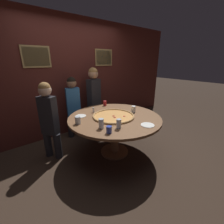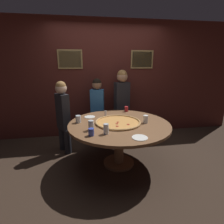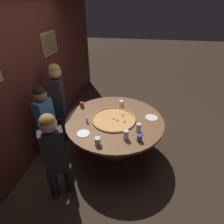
{
  "view_description": "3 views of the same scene",
  "coord_description": "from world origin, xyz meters",
  "px_view_note": "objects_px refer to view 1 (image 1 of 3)",
  "views": [
    {
      "loc": [
        -1.62,
        -1.89,
        1.69
      ],
      "look_at": [
        -0.01,
        0.06,
        0.81
      ],
      "focal_mm": 24.0,
      "sensor_mm": 36.0,
      "label": 1
    },
    {
      "loc": [
        -0.54,
        -2.61,
        1.68
      ],
      "look_at": [
        -0.11,
        0.06,
        0.91
      ],
      "focal_mm": 28.0,
      "sensor_mm": 36.0,
      "label": 2
    },
    {
      "loc": [
        -2.38,
        -0.38,
        2.4
      ],
      "look_at": [
        0.03,
        0.05,
        0.86
      ],
      "focal_mm": 28.0,
      "sensor_mm": 36.0,
      "label": 3
    }
  ],
  "objects_px": {
    "giant_pizza": "(113,116)",
    "drink_cup_far_left": "(101,123)",
    "drink_cup_near_right": "(78,120)",
    "dining_table": "(115,123)",
    "drink_cup_near_left": "(133,109)",
    "drink_cup_centre_back": "(105,103)",
    "drink_cup_beside_pizza": "(119,124)",
    "diner_far_left": "(49,117)",
    "diner_side_right": "(94,96)",
    "white_plate_near_front": "(81,116)",
    "condiment_shaker": "(94,110)",
    "drink_cup_by_shaker": "(109,130)",
    "diner_side_left": "(73,104)",
    "white_plate_beside_cup": "(148,125)"
  },
  "relations": [
    {
      "from": "giant_pizza",
      "to": "drink_cup_far_left",
      "type": "relative_size",
      "value": 5.04
    },
    {
      "from": "drink_cup_near_right",
      "to": "drink_cup_far_left",
      "type": "distance_m",
      "value": 0.41
    },
    {
      "from": "dining_table",
      "to": "drink_cup_near_left",
      "type": "height_order",
      "value": "drink_cup_near_left"
    },
    {
      "from": "dining_table",
      "to": "drink_cup_centre_back",
      "type": "xyz_separation_m",
      "value": [
        0.28,
        0.66,
        0.18
      ]
    },
    {
      "from": "drink_cup_beside_pizza",
      "to": "diner_far_left",
      "type": "xyz_separation_m",
      "value": [
        -0.68,
        1.02,
        -0.04
      ]
    },
    {
      "from": "drink_cup_centre_back",
      "to": "diner_side_right",
      "type": "height_order",
      "value": "diner_side_right"
    },
    {
      "from": "giant_pizza",
      "to": "diner_far_left",
      "type": "relative_size",
      "value": 0.54
    },
    {
      "from": "drink_cup_far_left",
      "to": "white_plate_near_front",
      "type": "xyz_separation_m",
      "value": [
        0.0,
        0.64,
        -0.07
      ]
    },
    {
      "from": "giant_pizza",
      "to": "condiment_shaker",
      "type": "bearing_deg",
      "value": 109.76
    },
    {
      "from": "drink_cup_far_left",
      "to": "diner_far_left",
      "type": "height_order",
      "value": "diner_far_left"
    },
    {
      "from": "drink_cup_centre_back",
      "to": "drink_cup_by_shaker",
      "type": "xyz_separation_m",
      "value": [
        -0.75,
        -1.09,
        -0.0
      ]
    },
    {
      "from": "diner_side_right",
      "to": "drink_cup_far_left",
      "type": "bearing_deg",
      "value": 46.41
    },
    {
      "from": "drink_cup_beside_pizza",
      "to": "drink_cup_centre_back",
      "type": "xyz_separation_m",
      "value": [
        0.54,
        1.06,
        -0.02
      ]
    },
    {
      "from": "dining_table",
      "to": "giant_pizza",
      "type": "bearing_deg",
      "value": 146.41
    },
    {
      "from": "drink_cup_near_right",
      "to": "diner_side_left",
      "type": "xyz_separation_m",
      "value": [
        0.39,
        0.96,
        -0.03
      ]
    },
    {
      "from": "condiment_shaker",
      "to": "diner_side_right",
      "type": "bearing_deg",
      "value": 56.0
    },
    {
      "from": "drink_cup_near_right",
      "to": "drink_cup_beside_pizza",
      "type": "height_order",
      "value": "drink_cup_beside_pizza"
    },
    {
      "from": "diner_side_left",
      "to": "drink_cup_beside_pizza",
      "type": "bearing_deg",
      "value": 103.52
    },
    {
      "from": "giant_pizza",
      "to": "drink_cup_near_right",
      "type": "relative_size",
      "value": 6.23
    },
    {
      "from": "drink_cup_centre_back",
      "to": "diner_side_right",
      "type": "bearing_deg",
      "value": 89.92
    },
    {
      "from": "giant_pizza",
      "to": "drink_cup_near_left",
      "type": "relative_size",
      "value": 5.86
    },
    {
      "from": "white_plate_beside_cup",
      "to": "diner_side_left",
      "type": "xyz_separation_m",
      "value": [
        -0.41,
        1.7,
        0.03
      ]
    },
    {
      "from": "drink_cup_near_right",
      "to": "drink_cup_centre_back",
      "type": "height_order",
      "value": "drink_cup_near_right"
    },
    {
      "from": "white_plate_near_front",
      "to": "diner_side_right",
      "type": "height_order",
      "value": "diner_side_right"
    },
    {
      "from": "dining_table",
      "to": "drink_cup_near_left",
      "type": "bearing_deg",
      "value": -7.89
    },
    {
      "from": "diner_side_left",
      "to": "white_plate_near_front",
      "type": "bearing_deg",
      "value": 87.98
    },
    {
      "from": "giant_pizza",
      "to": "diner_far_left",
      "type": "distance_m",
      "value": 1.1
    },
    {
      "from": "giant_pizza",
      "to": "white_plate_near_front",
      "type": "bearing_deg",
      "value": 138.57
    },
    {
      "from": "dining_table",
      "to": "drink_cup_far_left",
      "type": "bearing_deg",
      "value": -152.9
    },
    {
      "from": "giant_pizza",
      "to": "drink_cup_beside_pizza",
      "type": "relative_size",
      "value": 5.2
    },
    {
      "from": "condiment_shaker",
      "to": "diner_far_left",
      "type": "relative_size",
      "value": 0.07
    },
    {
      "from": "drink_cup_by_shaker",
      "to": "white_plate_near_front",
      "type": "height_order",
      "value": "drink_cup_by_shaker"
    },
    {
      "from": "dining_table",
      "to": "condiment_shaker",
      "type": "xyz_separation_m",
      "value": [
        -0.17,
        0.43,
        0.17
      ]
    },
    {
      "from": "dining_table",
      "to": "condiment_shaker",
      "type": "bearing_deg",
      "value": 111.35
    },
    {
      "from": "dining_table",
      "to": "drink_cup_near_right",
      "type": "distance_m",
      "value": 0.69
    },
    {
      "from": "drink_cup_beside_pizza",
      "to": "condiment_shaker",
      "type": "height_order",
      "value": "drink_cup_beside_pizza"
    },
    {
      "from": "drink_cup_centre_back",
      "to": "condiment_shaker",
      "type": "relative_size",
      "value": 1.07
    },
    {
      "from": "dining_table",
      "to": "drink_cup_beside_pizza",
      "type": "height_order",
      "value": "drink_cup_beside_pizza"
    },
    {
      "from": "drink_cup_far_left",
      "to": "diner_far_left",
      "type": "distance_m",
      "value": 0.98
    },
    {
      "from": "condiment_shaker",
      "to": "white_plate_beside_cup",
      "type": "bearing_deg",
      "value": -73.1
    },
    {
      "from": "giant_pizza",
      "to": "dining_table",
      "type": "bearing_deg",
      "value": -33.59
    },
    {
      "from": "drink_cup_far_left",
      "to": "drink_cup_centre_back",
      "type": "xyz_separation_m",
      "value": [
        0.74,
        0.89,
        -0.02
      ]
    },
    {
      "from": "giant_pizza",
      "to": "diner_side_right",
      "type": "bearing_deg",
      "value": 74.57
    },
    {
      "from": "dining_table",
      "to": "diner_side_left",
      "type": "relative_size",
      "value": 1.2
    },
    {
      "from": "drink_cup_centre_back",
      "to": "drink_cup_near_left",
      "type": "bearing_deg",
      "value": -78.83
    },
    {
      "from": "drink_cup_near_left",
      "to": "white_plate_near_front",
      "type": "distance_m",
      "value": 0.99
    },
    {
      "from": "condiment_shaker",
      "to": "diner_side_right",
      "type": "xyz_separation_m",
      "value": [
        0.45,
        0.66,
        0.08
      ]
    },
    {
      "from": "diner_far_left",
      "to": "diner_side_right",
      "type": "xyz_separation_m",
      "value": [
        1.22,
        0.48,
        0.1
      ]
    },
    {
      "from": "dining_table",
      "to": "diner_far_left",
      "type": "height_order",
      "value": "diner_far_left"
    },
    {
      "from": "drink_cup_near_right",
      "to": "drink_cup_far_left",
      "type": "bearing_deg",
      "value": -62.64
    }
  ]
}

